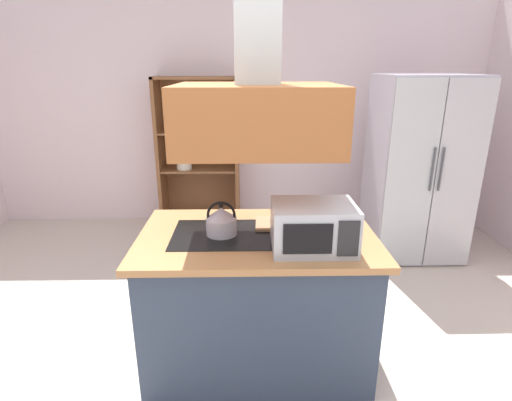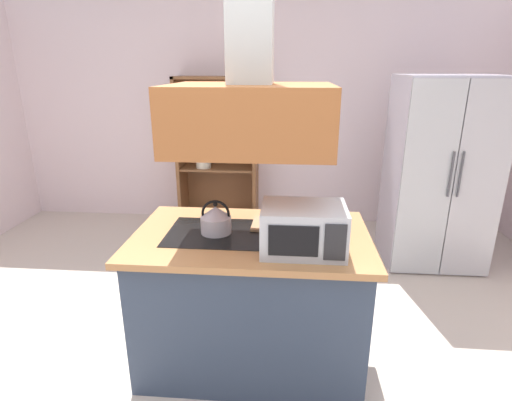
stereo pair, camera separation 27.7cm
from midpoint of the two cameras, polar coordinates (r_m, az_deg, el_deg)
name	(u,v)px [view 1 (the left image)]	position (r m, az deg, el deg)	size (l,w,h in m)	color
ground_plane	(228,392)	(2.72, -7.23, -25.36)	(7.80, 7.80, 0.00)	beige
wall_back	(237,112)	(4.98, -4.39, 12.39)	(6.00, 0.12, 2.70)	silver
kitchen_island	(257,297)	(2.68, -2.88, -13.62)	(1.45, 0.91, 0.90)	#313E51
range_hood	(257,95)	(2.28, -3.40, 14.61)	(0.90, 0.70, 1.27)	#A45D2E
refrigerator	(418,169)	(4.29, 20.32, 4.23)	(0.90, 0.77, 1.81)	#BCB6C3
dish_cabinet	(199,162)	(4.91, -9.63, 5.39)	(0.94, 0.40, 1.77)	brown
kettle	(221,221)	(2.46, -8.15, -2.93)	(0.19, 0.19, 0.21)	#C0B7BF
cutting_board	(282,224)	(2.60, 0.67, -3.37)	(0.34, 0.24, 0.02)	#A57B53
microwave	(313,227)	(2.25, 4.65, -3.76)	(0.46, 0.35, 0.26)	#B7BABF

